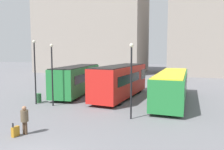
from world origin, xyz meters
name	(u,v)px	position (x,y,z in m)	size (l,w,h in m)	color
building_block_left	(93,22)	(-15.19, 42.52, 11.88)	(24.77, 14.34, 23.76)	gray
bus_0	(77,79)	(-5.08, 14.75, 1.70)	(3.52, 9.58, 3.14)	#237A38
bus_1	(121,80)	(-0.01, 14.59, 1.79)	(3.39, 10.07, 3.31)	red
bus_2	(172,85)	(5.08, 14.43, 1.52)	(2.78, 11.74, 2.78)	#237A38
traveler	(25,118)	(-2.28, 3.02, 0.97)	(0.45, 0.45, 1.63)	#4C3828
suitcase	(15,131)	(-2.56, 2.58, 0.28)	(0.22, 0.45, 0.80)	#B27A1E
lamp_post_0	(52,69)	(-4.60, 9.26, 3.17)	(0.28, 0.28, 5.34)	black
lamp_post_1	(131,75)	(2.72, 7.74, 3.11)	(0.28, 0.28, 5.23)	black
lamp_post_2	(35,67)	(-6.39, 9.31, 3.35)	(0.28, 0.28, 5.69)	black
trash_bin	(38,98)	(-6.56, 9.87, 0.42)	(0.52, 0.52, 0.85)	#285633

